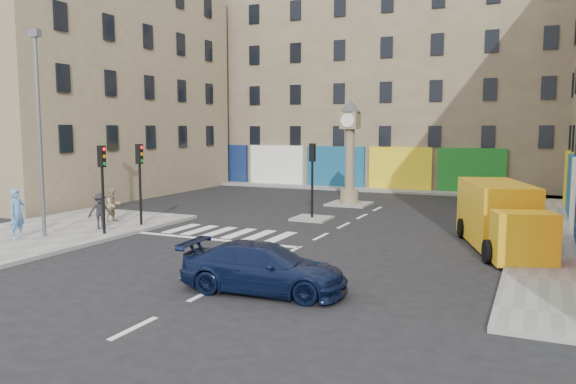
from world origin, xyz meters
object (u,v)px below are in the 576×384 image
Objects in this scene: lamp_post at (39,122)px; navy_sedan at (264,268)px; traffic_light_island at (312,168)px; clock_pillar at (350,146)px; traffic_light_left_far at (140,171)px; yellow_van at (500,217)px; pedestrian_tan at (113,205)px; traffic_light_left_near at (102,175)px; pedestrian_dark at (100,211)px; pedestrian_blue at (17,214)px.

lamp_post reaches higher than navy_sedan.
lamp_post is at bearing -131.71° from traffic_light_island.
clock_pillar reaches higher than navy_sedan.
traffic_light_left_far is at bearing 50.31° from navy_sedan.
yellow_van is 17.28m from pedestrian_tan.
traffic_light_island is at bearing 51.07° from traffic_light_left_near.
lamp_post is 12.67m from navy_sedan.
clock_pillar is (6.30, 13.80, 0.93)m from traffic_light_left_near.
pedestrian_dark is at bearing 174.87° from yellow_van.
traffic_light_left_far is at bearing 90.00° from traffic_light_left_near.
pedestrian_tan is at bearing -147.86° from traffic_light_island.
navy_sedan is at bearing -103.73° from pedestrian_tan.
yellow_van is (15.32, 2.07, -1.40)m from traffic_light_left_far.
pedestrian_blue is at bearing -118.53° from clock_pillar.
pedestrian_blue is at bearing 75.22° from navy_sedan.
pedestrian_blue is (-2.42, -4.64, -1.47)m from traffic_light_left_far.
traffic_light_left_far is 11.99m from navy_sedan.
yellow_van is 16.67m from pedestrian_dark.
lamp_post is 1.76× the size of navy_sedan.
navy_sedan is (9.71, -4.37, -1.94)m from traffic_light_left_near.
traffic_light_left_far is (0.00, 2.40, 0.00)m from traffic_light_left_near.
lamp_post is at bearing -116.57° from traffic_light_left_far.
clock_pillar is 13.18m from yellow_van.
traffic_light_island reaches higher than pedestrian_tan.
navy_sedan is (9.71, -6.77, -1.94)m from traffic_light_left_far.
navy_sedan is 12.32m from pedestrian_blue.
pedestrian_tan is 2.07m from pedestrian_dark.
traffic_light_left_far is 13.05m from clock_pillar.
pedestrian_blue is (-8.72, -10.04, -1.44)m from traffic_light_island.
traffic_light_left_far is 2.32× the size of pedestrian_dark.
traffic_light_left_far is 1.00× the size of traffic_light_island.
pedestrian_blue reaches higher than pedestrian_tan.
pedestrian_blue is (-2.42, -2.24, -1.47)m from traffic_light_left_near.
yellow_van reaches higher than pedestrian_dark.
traffic_light_left_near is 0.52× the size of yellow_van.
pedestrian_dark is at bearing -120.69° from traffic_light_left_far.
pedestrian_dark is (0.92, -1.86, 0.02)m from pedestrian_tan.
yellow_van is at bearing -45.94° from clock_pillar.
lamp_post is 1.36× the size of clock_pillar.
pedestrian_dark is at bearing 66.60° from lamp_post.
navy_sedan is 0.67× the size of yellow_van.
traffic_light_left_far is 0.45× the size of lamp_post.
traffic_light_left_near is at bearing -93.19° from pedestrian_dark.
pedestrian_dark is (-0.94, -1.59, -1.67)m from traffic_light_left_far.
traffic_light_island reaches higher than pedestrian_dark.
lamp_post is 4.15× the size of pedestrian_blue.
pedestrian_dark is (-16.26, -3.66, -0.28)m from yellow_van.
navy_sedan is at bearing -105.34° from pedestrian_blue.
traffic_light_left_far is 1.85× the size of pedestrian_blue.
pedestrian_tan is (0.04, 4.07, -3.87)m from lamp_post.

